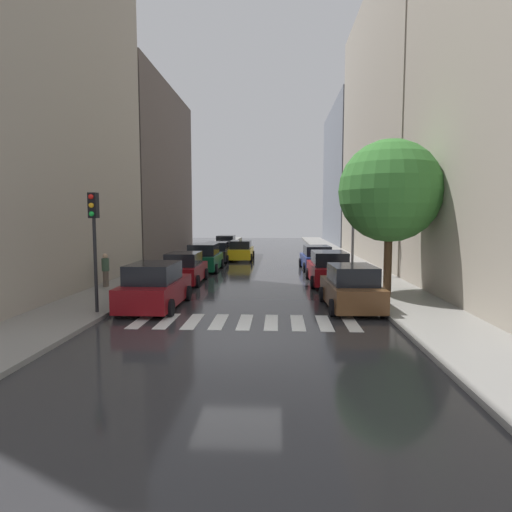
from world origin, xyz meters
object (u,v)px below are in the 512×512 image
(parked_car_left_nearest, at_px, (155,287))
(parked_car_right_third, at_px, (316,258))
(parked_car_left_second, at_px, (185,269))
(traffic_light_left_corner, at_px, (94,226))
(parked_car_right_second, at_px, (328,269))
(parked_car_left_fourth, at_px, (218,252))
(parked_car_left_third, at_px, (204,258))
(taxi_midroad, at_px, (241,251))
(street_tree_right, at_px, (390,191))
(parked_car_left_fifth, at_px, (226,245))
(parked_car_right_nearest, at_px, (351,289))
(pedestrian_foreground, at_px, (106,269))
(lamp_post_right, at_px, (353,213))

(parked_car_left_nearest, xyz_separation_m, parked_car_right_third, (7.44, 12.55, -0.06))
(parked_car_left_second, distance_m, traffic_light_left_corner, 8.25)
(parked_car_right_third, bearing_deg, parked_car_right_second, 178.39)
(parked_car_left_fourth, height_order, parked_car_right_third, parked_car_right_third)
(parked_car_left_third, xyz_separation_m, taxi_midroad, (1.81, 7.25, -0.08))
(parked_car_left_fourth, relative_size, street_tree_right, 0.66)
(parked_car_left_second, height_order, parked_car_left_third, parked_car_left_third)
(parked_car_left_fifth, distance_m, parked_car_right_third, 13.94)
(parked_car_left_fifth, xyz_separation_m, taxi_midroad, (1.89, -5.42, -0.07))
(parked_car_right_nearest, bearing_deg, parked_car_right_third, -1.23)
(parked_car_left_fourth, bearing_deg, street_tree_right, -145.66)
(parked_car_right_second, relative_size, taxi_midroad, 1.09)
(parked_car_left_nearest, distance_m, pedestrian_foreground, 5.44)
(parked_car_right_nearest, bearing_deg, parked_car_left_fourth, 21.55)
(parked_car_left_third, xyz_separation_m, parked_car_right_second, (7.62, -5.09, -0.02))
(pedestrian_foreground, height_order, lamp_post_right, lamp_post_right)
(parked_car_left_third, height_order, parked_car_right_third, parked_car_left_third)
(parked_car_left_fourth, xyz_separation_m, lamp_post_right, (9.31, -8.37, 3.09))
(parked_car_left_second, bearing_deg, parked_car_left_fourth, -1.36)
(parked_car_right_third, height_order, taxi_midroad, taxi_midroad)
(parked_car_left_nearest, bearing_deg, traffic_light_left_corner, 131.23)
(parked_car_left_nearest, relative_size, pedestrian_foreground, 2.73)
(parked_car_right_third, bearing_deg, parked_car_left_third, 94.78)
(traffic_light_left_corner, bearing_deg, parked_car_left_fifth, 86.50)
(parked_car_left_third, bearing_deg, parked_car_right_nearest, -145.58)
(parked_car_right_third, relative_size, traffic_light_left_corner, 1.01)
(parked_car_right_second, distance_m, taxi_midroad, 13.64)
(traffic_light_left_corner, bearing_deg, parked_car_right_third, 56.87)
(parked_car_left_nearest, bearing_deg, taxi_midroad, -5.05)
(parked_car_right_third, bearing_deg, pedestrian_foreground, 124.92)
(parked_car_left_nearest, height_order, street_tree_right, street_tree_right)
(traffic_light_left_corner, bearing_deg, parked_car_left_fourth, 84.95)
(taxi_midroad, distance_m, lamp_post_right, 12.58)
(parked_car_right_third, relative_size, lamp_post_right, 0.69)
(parked_car_left_third, bearing_deg, parked_car_left_fifth, 0.38)
(street_tree_right, distance_m, traffic_light_left_corner, 12.48)
(parked_car_left_second, relative_size, lamp_post_right, 0.67)
(parked_car_right_nearest, xyz_separation_m, taxi_midroad, (-5.97, 18.60, -0.04))
(parked_car_right_nearest, height_order, parked_car_right_third, parked_car_right_nearest)
(pedestrian_foreground, bearing_deg, parked_car_left_nearest, -166.83)
(parked_car_left_nearest, xyz_separation_m, parked_car_right_second, (7.55, 6.48, -0.02))
(parked_car_left_fifth, distance_m, lamp_post_right, 17.98)
(parked_car_left_nearest, height_order, pedestrian_foreground, same)
(parked_car_left_second, height_order, taxi_midroad, taxi_midroad)
(parked_car_left_nearest, bearing_deg, parked_car_left_third, 0.57)
(traffic_light_left_corner, bearing_deg, parked_car_right_second, 40.70)
(parked_car_left_fourth, bearing_deg, parked_car_right_nearest, -155.72)
(parked_car_left_fourth, xyz_separation_m, pedestrian_foreground, (-3.61, -13.57, 0.26))
(parked_car_right_nearest, distance_m, pedestrian_foreground, 11.98)
(parked_car_left_nearest, relative_size, parked_car_left_fifth, 1.01)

